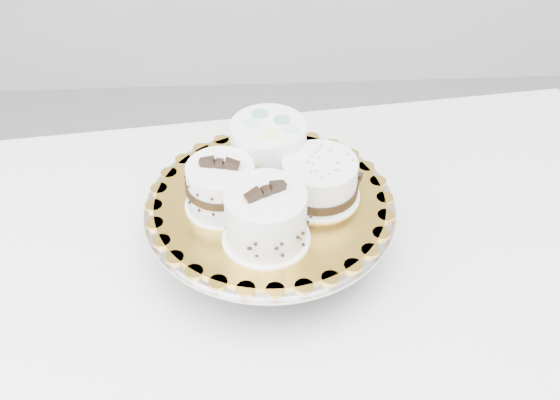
{
  "coord_description": "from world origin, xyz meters",
  "views": [
    {
      "loc": [
        -0.15,
        -0.63,
        1.52
      ],
      "look_at": [
        -0.11,
        0.1,
        0.86
      ],
      "focal_mm": 45.0,
      "sensor_mm": 36.0,
      "label": 1
    }
  ],
  "objects_px": {
    "cake_stand": "(270,219)",
    "cake_swirl": "(266,218)",
    "cake_board": "(270,202)",
    "cake_dots": "(268,147)",
    "cake_ribbon": "(320,180)",
    "cake_banded": "(221,188)",
    "table": "(302,302)"
  },
  "relations": [
    {
      "from": "cake_board",
      "to": "cake_banded",
      "type": "height_order",
      "value": "cake_banded"
    },
    {
      "from": "cake_board",
      "to": "cake_dots",
      "type": "bearing_deg",
      "value": 89.25
    },
    {
      "from": "cake_dots",
      "to": "cake_ribbon",
      "type": "height_order",
      "value": "cake_dots"
    },
    {
      "from": "cake_swirl",
      "to": "cake_dots",
      "type": "bearing_deg",
      "value": 59.25
    },
    {
      "from": "table",
      "to": "cake_dots",
      "type": "relative_size",
      "value": 9.17
    },
    {
      "from": "cake_stand",
      "to": "cake_dots",
      "type": "height_order",
      "value": "cake_dots"
    },
    {
      "from": "cake_banded",
      "to": "cake_swirl",
      "type": "bearing_deg",
      "value": -38.3
    },
    {
      "from": "cake_stand",
      "to": "cake_banded",
      "type": "bearing_deg",
      "value": -176.07
    },
    {
      "from": "cake_dots",
      "to": "cake_ribbon",
      "type": "bearing_deg",
      "value": -58.22
    },
    {
      "from": "cake_board",
      "to": "cake_banded",
      "type": "distance_m",
      "value": 0.08
    },
    {
      "from": "table",
      "to": "cake_dots",
      "type": "xyz_separation_m",
      "value": [
        -0.05,
        0.11,
        0.22
      ]
    },
    {
      "from": "cake_swirl",
      "to": "cake_board",
      "type": "bearing_deg",
      "value": 56.68
    },
    {
      "from": "table",
      "to": "cake_ribbon",
      "type": "distance_m",
      "value": 0.22
    },
    {
      "from": "cake_board",
      "to": "cake_swirl",
      "type": "height_order",
      "value": "cake_swirl"
    },
    {
      "from": "cake_stand",
      "to": "cake_swirl",
      "type": "height_order",
      "value": "cake_swirl"
    },
    {
      "from": "cake_swirl",
      "to": "cake_banded",
      "type": "bearing_deg",
      "value": 102.95
    },
    {
      "from": "cake_swirl",
      "to": "cake_dots",
      "type": "distance_m",
      "value": 0.15
    },
    {
      "from": "cake_board",
      "to": "cake_swirl",
      "type": "relative_size",
      "value": 2.28
    },
    {
      "from": "cake_banded",
      "to": "cake_ribbon",
      "type": "distance_m",
      "value": 0.14
    },
    {
      "from": "cake_stand",
      "to": "cake_banded",
      "type": "xyz_separation_m",
      "value": [
        -0.07,
        -0.0,
        0.07
      ]
    },
    {
      "from": "cake_ribbon",
      "to": "cake_swirl",
      "type": "bearing_deg",
      "value": -110.99
    },
    {
      "from": "cake_board",
      "to": "cake_ribbon",
      "type": "xyz_separation_m",
      "value": [
        0.07,
        0.01,
        0.03
      ]
    },
    {
      "from": "cake_banded",
      "to": "cake_dots",
      "type": "distance_m",
      "value": 0.1
    },
    {
      "from": "cake_stand",
      "to": "cake_board",
      "type": "height_order",
      "value": "cake_board"
    },
    {
      "from": "cake_stand",
      "to": "cake_board",
      "type": "xyz_separation_m",
      "value": [
        -0.0,
        0.0,
        0.03
      ]
    },
    {
      "from": "cake_board",
      "to": "cake_banded",
      "type": "relative_size",
      "value": 2.98
    },
    {
      "from": "cake_board",
      "to": "cake_swirl",
      "type": "xyz_separation_m",
      "value": [
        -0.01,
        -0.08,
        0.04
      ]
    },
    {
      "from": "cake_stand",
      "to": "cake_ribbon",
      "type": "relative_size",
      "value": 2.59
    },
    {
      "from": "cake_stand",
      "to": "cake_banded",
      "type": "relative_size",
      "value": 3.24
    },
    {
      "from": "cake_banded",
      "to": "cake_board",
      "type": "bearing_deg",
      "value": 15.39
    },
    {
      "from": "table",
      "to": "cake_banded",
      "type": "distance_m",
      "value": 0.25
    },
    {
      "from": "cake_dots",
      "to": "cake_stand",
      "type": "bearing_deg",
      "value": -107.11
    }
  ]
}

